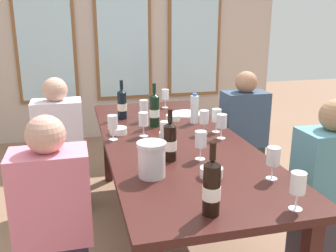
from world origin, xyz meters
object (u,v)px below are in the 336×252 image
object	(u,v)px
water_bottle	(195,109)
seated_person_1	(326,194)
seated_person_0	(54,226)
seated_person_3	(243,137)
dining_table	(174,149)
tasting_bowl_1	(173,118)
wine_glass_5	(273,157)
seated_person_2	(60,150)
wine_glass_4	(113,123)
wine_glass_9	(143,120)
wine_bottle_1	(212,187)
tasting_bowl_0	(211,172)
wine_glass_2	(165,95)
white_plate_0	(186,114)
wine_glass_7	(217,117)
wine_glass_1	(144,107)
wine_bottle_0	(170,141)
wine_bottle_2	(122,104)
wine_glass_6	(222,122)
wine_glass_3	(298,184)
wine_glass_0	(204,118)
wine_bottle_3	(154,110)
tasting_bowl_2	(118,131)
wine_glass_10	(201,141)
wine_glass_8	(165,130)
metal_pitcher	(152,159)
tasting_bowl_3	(167,135)

from	to	relation	value
water_bottle	seated_person_1	bearing A→B (deg)	-61.82
seated_person_0	seated_person_3	size ratio (longest dim) A/B	1.00
dining_table	tasting_bowl_1	bearing A→B (deg)	75.97
wine_glass_5	seated_person_2	size ratio (longest dim) A/B	0.16
wine_glass_4	wine_glass_9	world-z (taller)	same
seated_person_1	wine_glass_9	bearing A→B (deg)	143.18
wine_bottle_1	tasting_bowl_0	world-z (taller)	wine_bottle_1
wine_glass_2	seated_person_1	size ratio (longest dim) A/B	0.16
white_plate_0	wine_glass_7	size ratio (longest dim) A/B	1.53
wine_glass_5	seated_person_1	world-z (taller)	seated_person_1
wine_glass_1	wine_glass_2	world-z (taller)	same
dining_table	wine_bottle_0	xyz separation A→B (m)	(-0.12, -0.37, 0.19)
wine_glass_1	wine_glass_7	distance (m)	0.62
wine_glass_5	wine_glass_4	bearing A→B (deg)	130.71
wine_bottle_0	wine_bottle_2	bearing A→B (deg)	98.48
wine_glass_4	wine_glass_6	distance (m)	0.75
wine_glass_1	wine_glass_3	xyz separation A→B (m)	(0.38, -1.59, 0.00)
tasting_bowl_1	wine_glass_0	size ratio (longest dim) A/B	0.67
wine_glass_5	seated_person_1	xyz separation A→B (m)	(0.46, 0.15, -0.34)
wine_bottle_3	wine_bottle_1	bearing A→B (deg)	-91.97
water_bottle	wine_glass_6	xyz separation A→B (m)	(0.06, -0.42, 0.01)
wine_bottle_2	tasting_bowl_2	world-z (taller)	wine_bottle_2
tasting_bowl_1	wine_glass_4	xyz separation A→B (m)	(-0.52, -0.38, 0.09)
wine_glass_10	seated_person_1	world-z (taller)	seated_person_1
wine_glass_8	wine_glass_9	bearing A→B (deg)	109.73
wine_bottle_0	metal_pitcher	bearing A→B (deg)	-126.75
wine_glass_5	wine_glass_10	xyz separation A→B (m)	(-0.27, 0.36, -0.00)
wine_bottle_1	white_plate_0	bearing A→B (deg)	76.74
wine_bottle_3	wine_glass_0	size ratio (longest dim) A/B	1.92
wine_glass_8	tasting_bowl_0	bearing A→B (deg)	-76.54
seated_person_0	wine_bottle_0	bearing A→B (deg)	17.81
metal_pitcher	wine_glass_6	distance (m)	0.79
metal_pitcher	tasting_bowl_0	distance (m)	0.32
wine_glass_7	tasting_bowl_1	bearing A→B (deg)	120.59
wine_bottle_2	tasting_bowl_0	size ratio (longest dim) A/B	2.64
white_plate_0	tasting_bowl_1	xyz separation A→B (m)	(-0.17, -0.17, 0.02)
tasting_bowl_1	wine_glass_4	world-z (taller)	wine_glass_4
metal_pitcher	tasting_bowl_0	world-z (taller)	metal_pitcher
seated_person_0	metal_pitcher	bearing A→B (deg)	1.30
wine_bottle_0	seated_person_1	world-z (taller)	seated_person_1
wine_glass_7	seated_person_3	xyz separation A→B (m)	(0.44, 0.46, -0.33)
tasting_bowl_3	wine_glass_9	world-z (taller)	wine_glass_9
wine_bottle_0	wine_glass_4	size ratio (longest dim) A/B	1.77
metal_pitcher	wine_glass_4	bearing A→B (deg)	101.24
wine_bottle_2	wine_glass_9	size ratio (longest dim) A/B	1.84
white_plate_0	wine_glass_2	distance (m)	0.32
wine_bottle_3	wine_glass_1	distance (m)	0.17
wine_bottle_1	tasting_bowl_2	bearing A→B (deg)	101.26
tasting_bowl_1	seated_person_2	distance (m)	0.94
tasting_bowl_2	wine_glass_3	world-z (taller)	wine_glass_3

